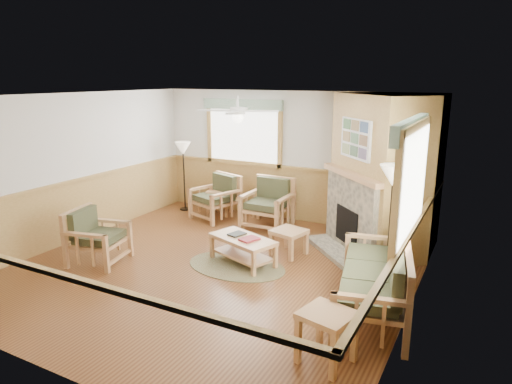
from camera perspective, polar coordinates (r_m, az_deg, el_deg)
The scene contains 24 objects.
floor at distance 7.42m, azimuth -5.34°, elevation -9.51°, with size 6.00×6.00×0.01m, color brown.
ceiling at distance 6.80m, azimuth -5.88°, elevation 11.86°, with size 6.00×6.00×0.01m, color white.
wall_back at distance 9.57m, azimuth 4.35°, elevation 4.43°, with size 6.00×0.02×2.70m, color silver.
wall_front at distance 4.88m, azimuth -25.47°, elevation -6.62°, with size 6.00×0.02×2.70m, color silver.
wall_left at distance 8.96m, azimuth -21.85°, elevation 2.77°, with size 0.02×6.00×2.70m, color silver.
wall_right at distance 5.93m, azimuth 19.42°, elevation -2.48°, with size 0.02×6.00×2.70m, color silver.
wainscot at distance 7.21m, azimuth -5.45°, elevation -5.47°, with size 6.00×6.00×1.10m, color #AE8747, non-canonical shape.
fireplace at distance 8.06m, azimuth 15.05°, elevation 2.11°, with size 2.20×2.20×2.70m, color #AE8747, non-canonical shape.
window_back at distance 9.90m, azimuth -1.58°, elevation 11.66°, with size 1.90×0.16×1.50m, color white, non-canonical shape.
window_right at distance 5.53m, azimuth 19.69°, elevation 8.82°, with size 0.16×1.90×1.50m, color white, non-canonical shape.
ceiling_fan at distance 6.89m, azimuth -2.34°, elevation 11.62°, with size 1.24×1.24×0.36m, color white, non-canonical shape.
sofa at distance 6.17m, azimuth 14.37°, elevation -10.02°, with size 0.86×2.10×0.97m, color tan, non-canonical shape.
armchair_back_left at distance 9.78m, azimuth -5.14°, elevation -0.67°, with size 0.84×0.84×0.94m, color tan, non-canonical shape.
armchair_back_right at distance 9.18m, azimuth 1.42°, elevation -1.47°, with size 0.87×0.87×0.98m, color tan, non-canonical shape.
armchair_left at distance 7.90m, azimuth -19.14°, elevation -5.26°, with size 0.80×0.80×0.89m, color tan, non-canonical shape.
coffee_table at distance 7.50m, azimuth -1.66°, elevation -7.30°, with size 1.11×0.55×0.44m, color tan, non-canonical shape.
end_table_chairs at distance 10.11m, azimuth -4.60°, elevation -1.30°, with size 0.49×0.47×0.55m, color tan, non-canonical shape.
end_table_sofa at distance 5.12m, azimuth 8.79°, elevation -17.51°, with size 0.52×0.50×0.58m, color tan, non-canonical shape.
footstool at distance 7.86m, azimuth 4.10°, elevation -6.28°, with size 0.51×0.51×0.44m, color tan, non-canonical shape.
braided_rug at distance 7.47m, azimuth -2.46°, elevation -9.20°, with size 1.66×1.66×0.01m, color brown.
floor_lamp_left at distance 10.46m, azimuth -8.99°, elevation 1.98°, with size 0.36×0.36×1.57m, color black, non-canonical shape.
floor_lamp_right at distance 6.95m, azimuth 16.42°, elevation -3.87°, with size 0.40×0.40×1.77m, color black, non-canonical shape.
book_red at distance 7.30m, azimuth -0.84°, elevation -5.79°, with size 0.22×0.30×0.03m, color maroon.
book_dark at distance 7.54m, azimuth -2.41°, elevation -5.18°, with size 0.20×0.27×0.03m, color #252620.
Camera 1 is at (3.77, -5.65, 2.97)m, focal length 32.00 mm.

